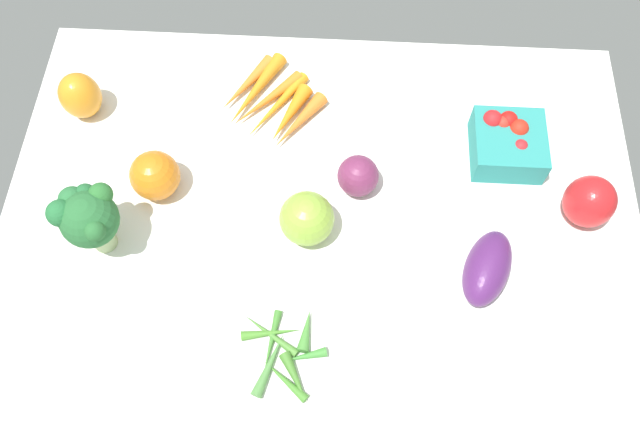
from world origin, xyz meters
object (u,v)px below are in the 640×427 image
(carrot_bunch, at_px, (271,102))
(heirloom_tomato_green, at_px, (307,219))
(bell_pepper_red, at_px, (589,202))
(bell_pepper_orange, at_px, (80,95))
(berry_basket, at_px, (508,142))
(red_onion_center, at_px, (358,176))
(broccoli_head, at_px, (88,217))
(eggplant, at_px, (487,268))
(heirloom_tomato_orange, at_px, (155,175))
(okra_pile, at_px, (284,353))

(carrot_bunch, distance_m, heirloom_tomato_green, 0.26)
(bell_pepper_red, relative_size, carrot_bunch, 0.44)
(bell_pepper_orange, height_order, berry_basket, bell_pepper_orange)
(berry_basket, xyz_separation_m, red_onion_center, (-0.25, -0.08, 0.00))
(broccoli_head, distance_m, eggplant, 0.60)
(bell_pepper_orange, relative_size, red_onion_center, 1.28)
(eggplant, bearing_deg, carrot_bunch, -110.42)
(bell_pepper_red, distance_m, carrot_bunch, 0.55)
(bell_pepper_red, relative_size, heirloom_tomato_green, 1.03)
(broccoli_head, distance_m, heirloom_tomato_green, 0.33)
(carrot_bunch, bearing_deg, heirloom_tomato_orange, -134.14)
(heirloom_tomato_green, bearing_deg, berry_basket, 27.02)
(red_onion_center, bearing_deg, heirloom_tomato_green, -132.00)
(bell_pepper_orange, bearing_deg, berry_basket, -3.74)
(okra_pile, distance_m, eggplant, 0.33)
(okra_pile, height_order, eggplant, eggplant)
(heirloom_tomato_orange, distance_m, eggplant, 0.54)
(bell_pepper_orange, relative_size, bell_pepper_red, 0.98)
(eggplant, bearing_deg, heirloom_tomato_orange, -83.59)
(bell_pepper_orange, relative_size, eggplant, 0.68)
(broccoli_head, height_order, eggplant, broccoli_head)
(bell_pepper_orange, bearing_deg, heirloom_tomato_green, -27.92)
(bell_pepper_red, xyz_separation_m, eggplant, (-0.16, -0.12, -0.01))
(broccoli_head, height_order, red_onion_center, broccoli_head)
(broccoli_head, distance_m, okra_pile, 0.35)
(carrot_bunch, bearing_deg, okra_pile, -82.50)
(heirloom_tomato_orange, relative_size, broccoli_head, 0.63)
(bell_pepper_red, xyz_separation_m, carrot_bunch, (-0.52, 0.19, -0.03))
(berry_basket, xyz_separation_m, eggplant, (-0.05, -0.23, 0.00))
(heirloom_tomato_orange, bearing_deg, heirloom_tomato_green, -14.67)
(carrot_bunch, bearing_deg, red_onion_center, -44.70)
(bell_pepper_orange, height_order, eggplant, bell_pepper_orange)
(heirloom_tomato_orange, relative_size, bell_pepper_red, 0.91)
(heirloom_tomato_orange, bearing_deg, okra_pile, -49.53)
(berry_basket, relative_size, heirloom_tomato_green, 1.36)
(eggplant, bearing_deg, bell_pepper_red, 145.54)
(heirloom_tomato_green, bearing_deg, eggplant, -12.95)
(carrot_bunch, xyz_separation_m, heirloom_tomato_green, (0.08, -0.24, 0.03))
(broccoli_head, height_order, okra_pile, broccoli_head)
(okra_pile, bearing_deg, carrot_bunch, 97.50)
(heirloom_tomato_orange, xyz_separation_m, heirloom_tomato_green, (0.25, -0.07, 0.00))
(bell_pepper_red, xyz_separation_m, heirloom_tomato_green, (-0.44, -0.05, -0.00))
(bell_pepper_red, distance_m, red_onion_center, 0.37)
(berry_basket, bearing_deg, bell_pepper_red, -44.39)
(bell_pepper_orange, height_order, red_onion_center, bell_pepper_orange)
(red_onion_center, distance_m, eggplant, 0.25)
(berry_basket, bearing_deg, carrot_bunch, 169.54)
(berry_basket, distance_m, red_onion_center, 0.26)
(bell_pepper_red, bearing_deg, broccoli_head, -173.34)
(red_onion_center, bearing_deg, okra_pile, -108.70)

